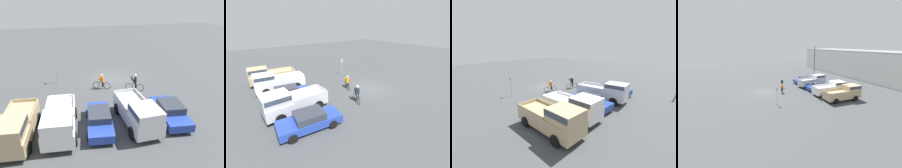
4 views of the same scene
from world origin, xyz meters
The scene contains 9 objects.
ground_plane centered at (0.00, 0.00, 0.00)m, with size 80.00×80.00×0.00m, color #424447.
sedan_0 centered at (-2.62, 9.38, 0.71)m, with size 2.33×4.86×1.41m.
pickup_truck_0 centered at (0.15, 9.83, 1.16)m, with size 2.45×5.62×2.21m.
sedan_1 centered at (2.98, 9.30, 0.68)m, with size 2.29×4.95×1.34m.
pickup_truck_1 centered at (5.81, 9.62, 1.13)m, with size 2.59×5.56×2.16m.
pickup_truck_2 centered at (8.62, 9.78, 1.14)m, with size 2.54×5.69×2.23m.
cyclist_0 centered at (1.56, 2.48, 0.80)m, with size 1.74×0.77×1.61m.
cyclist_1 centered at (-1.59, 3.75, 0.91)m, with size 1.74×0.77×1.81m.
fire_lane_sign centered at (6.04, -0.03, 1.50)m, with size 0.06×0.30×2.49m.
Camera 2 is at (-11.38, 13.00, 7.46)m, focal length 24.00 mm.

